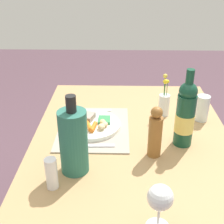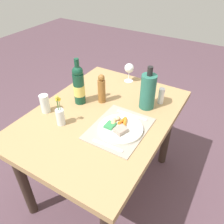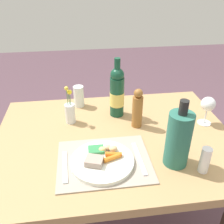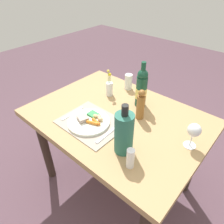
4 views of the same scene
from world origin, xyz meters
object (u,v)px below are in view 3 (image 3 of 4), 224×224
Objects in this scene: cooler_bottle at (178,139)px; wine_bottle at (117,93)px; dining_table at (115,152)px; pepper_mill at (137,109)px; water_tumbler at (79,98)px; flower_vase at (70,112)px; wine_glass at (208,105)px; salt_shaker at (205,160)px; fork at (65,166)px; dinner_plate at (102,160)px; knife at (139,158)px.

wine_bottle reaches higher than cooler_bottle.
pepper_mill reaches higher than dining_table.
dining_table is 9.33× the size of water_tumbler.
flower_vase reaches higher than dining_table.
wine_glass is 0.39m from salt_shaker.
cooler_bottle reaches higher than wine_glass.
fork is 0.49m from cooler_bottle.
fork is 0.37m from flower_vase.
dinner_plate reaches higher than knife.
knife is 0.49m from wine_glass.
pepper_mill is at bearing 78.27° from knife.
salt_shaker is (-0.17, -0.35, -0.05)m from wine_glass.
knife is 0.99× the size of flower_vase.
pepper_mill reaches higher than knife.
dinner_plate is 0.54m from water_tumbler.
pepper_mill is at bearing 118.37° from salt_shaker.
flower_vase is at bearing 143.01° from dining_table.
cooler_bottle is at bearing -43.82° from dining_table.
cooler_bottle is at bearing -16.09° from knife.
dining_table is at bearing -100.92° from wine_bottle.
salt_shaker is 0.58m from wine_bottle.
flower_vase is at bearing 166.66° from pepper_mill.
dining_table is at bearing 36.02° from fork.
wine_bottle reaches higher than flower_vase.
cooler_bottle is (0.15, -0.04, 0.12)m from knife.
pepper_mill is 0.36m from flower_vase.
fork is (-0.24, -0.19, 0.11)m from dining_table.
fork is 0.47m from pepper_mill.
fork is at bearing -179.79° from knife.
dining_table is 7.61× the size of wine_glass.
pepper_mill is (0.05, 0.27, 0.09)m from knife.
flower_vase is (-0.30, 0.35, 0.06)m from knife.
fork is at bearing -143.28° from pepper_mill.
pepper_mill is (-0.10, 0.31, -0.02)m from cooler_bottle.
knife is 0.29m from pepper_mill.
salt_shaker is at bearing -116.22° from wine_glass.
knife is at bearing -0.68° from fork.
dinner_plate is at bearing -114.20° from dining_table.
wine_glass is at bearing -23.14° from water_tumbler.
wine_bottle is at bearing 72.64° from dinner_plate.
cooler_bottle is at bearing -40.66° from flower_vase.
knife is 0.70× the size of cooler_bottle.
salt_shaker is at bearing -11.92° from fork.
dining_table is 0.24m from dinner_plate.
flower_vase is (-0.45, 0.39, -0.06)m from cooler_bottle.
dining_table is at bearing -147.06° from pepper_mill.
wine_glass is 1.23× the size of water_tumbler.
salt_shaker is at bearing -24.62° from knife.
dinner_plate is 2.33× the size of salt_shaker.
fork is 0.55m from water_tumbler.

